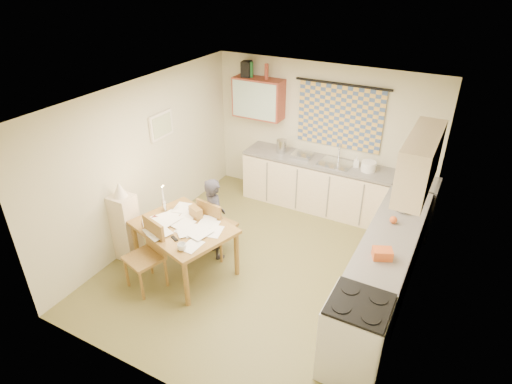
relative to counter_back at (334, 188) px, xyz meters
The scene contains 44 objects.
floor 2.04m from the counter_back, 101.75° to the right, with size 4.00×4.50×0.02m, color brown.
ceiling 2.86m from the counter_back, 101.75° to the right, with size 4.00×4.50×0.02m, color white.
wall_back 0.95m from the counter_back, 142.61° to the left, with size 4.00×0.02×2.50m, color beige.
wall_front 4.30m from the counter_back, 95.50° to the right, with size 4.00×0.02×2.50m, color beige.
wall_left 3.21m from the counter_back, 141.09° to the right, with size 0.02×4.50×2.50m, color beige.
wall_right 2.65m from the counter_back, 50.55° to the right, with size 0.02×4.50×2.50m, color beige.
window_blind 1.23m from the counter_back, 111.35° to the left, with size 1.45×0.03×1.05m, color #39517F.
curtain_rod 1.77m from the counter_back, 112.89° to the left, with size 0.04×0.04×1.60m, color black.
wall_cabinet 2.06m from the counter_back, behind, with size 0.90×0.34×0.70m, color maroon.
wall_cabinet_glass 2.06m from the counter_back, behind, with size 0.84×0.02×0.64m, color #99B2A5.
upper_cabinet_right 2.44m from the counter_back, 44.50° to the right, with size 0.34×1.30×0.70m, color beige.
framed_print 3.10m from the counter_back, 146.88° to the right, with size 0.04×0.50×0.40m, color silver.
print_canvas 3.08m from the counter_back, 146.60° to the right, with size 0.01×0.42×0.32m, color beige.
counter_back is the anchor object (origin of this frame).
counter_right 2.18m from the counter_back, 53.52° to the right, with size 0.62×2.95×0.92m.
stove 3.36m from the counter_back, 67.31° to the right, with size 0.63×0.63×0.98m.
sink 0.43m from the counter_back, behind, with size 0.55×0.45×0.10m, color silver.
tap 0.63m from the counter_back, 97.84° to the left, with size 0.03×0.03×0.28m, color silver.
dish_rack 0.80m from the counter_back, behind, with size 0.35×0.30×0.06m, color silver.
kettle 1.18m from the counter_back, behind, with size 0.18×0.18×0.24m, color silver.
mixing_bowl 0.77m from the counter_back, ahead, with size 0.24×0.24×0.16m, color white.
soap_bottle 0.65m from the counter_back, ahead, with size 0.10×0.11×0.18m, color white.
bowl 1.71m from the counter_back, 37.74° to the right, with size 0.32×0.32×0.06m, color white.
orange_bag 2.60m from the counter_back, 59.42° to the right, with size 0.22×0.16×0.12m, color #CC5523.
fruit_orange 1.93m from the counter_back, 48.00° to the right, with size 0.10×0.10×0.10m, color #CC5523.
speaker 2.56m from the counter_back, behind, with size 0.16×0.20×0.26m, color black.
bottle_green 2.50m from the counter_back, behind, with size 0.07×0.07×0.26m, color #195926.
bottle_brown 2.31m from the counter_back, behind, with size 0.07×0.07×0.26m, color maroon.
dining_table 2.86m from the counter_back, 117.43° to the right, with size 1.54×1.33×0.75m.
chair_far 2.28m from the counter_back, 119.71° to the right, with size 0.49×0.49×0.96m.
chair_near 3.45m from the counter_back, 117.12° to the right, with size 0.55×0.55×0.98m.
person 2.33m from the counter_back, 119.26° to the right, with size 0.56×0.52×1.28m, color black.
shelf_stand 3.51m from the counter_back, 129.75° to the right, with size 0.32×0.30×1.05m, color beige.
lampshade 3.58m from the counter_back, 129.75° to the right, with size 0.20×0.20×0.22m, color silver.
letter_rack 2.64m from the counter_back, 119.55° to the right, with size 0.22×0.10×0.16m, color brown.
mug 3.17m from the counter_back, 108.49° to the right, with size 0.16×0.16×0.09m, color white.
magazine 3.24m from the counter_back, 124.53° to the right, with size 0.21×0.27×0.02m, color maroon.
book 3.04m from the counter_back, 124.62° to the right, with size 0.28×0.31×0.02m, color #CC5523.
orange_box 3.24m from the counter_back, 122.18° to the right, with size 0.12×0.08×0.04m, color #CC5523.
eyeglasses 3.11m from the counter_back, 113.36° to the right, with size 0.13×0.04×0.02m, color black.
candle_holder 2.97m from the counter_back, 127.55° to the right, with size 0.06×0.06×0.18m, color silver.
candle 3.01m from the counter_back, 127.16° to the right, with size 0.02×0.02×0.22m, color white.
candle_flame 3.02m from the counter_back, 127.22° to the right, with size 0.02×0.02×0.02m, color #FFCC66.
papers 2.87m from the counter_back, 117.07° to the right, with size 1.17×1.04×0.03m.
Camera 1 is at (2.28, -4.43, 4.02)m, focal length 30.00 mm.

